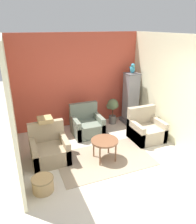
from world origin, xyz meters
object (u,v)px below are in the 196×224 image
at_px(armchair_right, 146,130).
at_px(potted_plant, 113,108).
at_px(armchair_left, 49,150).
at_px(wicker_basket, 43,184).
at_px(birdcage, 131,99).
at_px(coffee_table, 105,142).
at_px(parrot, 132,69).
at_px(armchair_middle, 87,125).

relative_size(armchair_right, potted_plant, 1.06).
bearing_deg(potted_plant, armchair_left, -149.68).
bearing_deg(wicker_basket, birdcage, 35.08).
height_order(coffee_table, wicker_basket, coffee_table).
distance_m(potted_plant, wicker_basket, 3.43).
height_order(parrot, potted_plant, parrot).
xyz_separation_m(coffee_table, birdcage, (1.62, 1.67, 0.31)).
bearing_deg(potted_plant, coffee_table, -120.72).
bearing_deg(coffee_table, potted_plant, 59.28).
distance_m(coffee_table, wicker_basket, 1.61).
bearing_deg(wicker_basket, armchair_left, 72.21).
bearing_deg(coffee_table, wicker_basket, -160.83).
distance_m(birdcage, parrot, 0.96).
xyz_separation_m(coffee_table, wicker_basket, (-1.49, -0.52, -0.30)).
height_order(armchair_right, potted_plant, armchair_right).
bearing_deg(armchair_middle, armchair_left, -143.40).
relative_size(armchair_right, wicker_basket, 2.06).
xyz_separation_m(armchair_left, armchair_middle, (1.23, 0.91, 0.00)).
height_order(birdcage, parrot, parrot).
bearing_deg(armchair_left, potted_plant, 30.32).
distance_m(armchair_right, birdcage, 1.29).
bearing_deg(coffee_table, parrot, 45.85).
distance_m(armchair_right, wicker_basket, 3.09).
relative_size(potted_plant, wicker_basket, 1.95).
distance_m(coffee_table, armchair_right, 1.53).
bearing_deg(birdcage, coffee_table, -134.20).
bearing_deg(armchair_right, armchair_left, -179.50).
distance_m(coffee_table, armchair_middle, 1.38).
bearing_deg(armchair_middle, parrot, 10.80).
distance_m(armchair_middle, parrot, 2.16).
xyz_separation_m(parrot, wicker_basket, (-3.11, -2.19, -1.57)).
relative_size(armchair_left, potted_plant, 1.06).
relative_size(armchair_left, parrot, 2.89).
bearing_deg(parrot, birdcage, -90.00).
xyz_separation_m(armchair_left, birdcage, (2.80, 1.21, 0.49)).
xyz_separation_m(armchair_middle, parrot, (1.57, 0.30, 1.45)).
distance_m(armchair_middle, potted_plant, 1.10).
bearing_deg(armchair_left, birdcage, 23.36).
bearing_deg(coffee_table, armchair_left, 158.75).
height_order(coffee_table, armchair_right, armchair_right).
xyz_separation_m(coffee_table, armchair_left, (-1.18, 0.46, -0.18)).
xyz_separation_m(armchair_right, potted_plant, (-0.39, 1.28, 0.26)).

